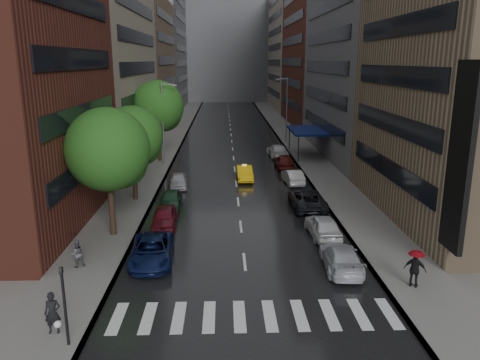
% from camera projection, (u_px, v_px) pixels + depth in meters
% --- Properties ---
extents(ground, '(220.00, 220.00, 0.00)m').
position_uv_depth(ground, '(248.00, 295.00, 23.53)').
color(ground, gray).
rests_on(ground, ground).
extents(road, '(14.00, 140.00, 0.01)m').
position_uv_depth(road, '(231.00, 137.00, 71.93)').
color(road, black).
rests_on(road, ground).
extents(sidewalk_left, '(4.00, 140.00, 0.15)m').
position_uv_depth(sidewalk_left, '(173.00, 137.00, 71.61)').
color(sidewalk_left, gray).
rests_on(sidewalk_left, ground).
extents(sidewalk_right, '(4.00, 140.00, 0.15)m').
position_uv_depth(sidewalk_right, '(289.00, 136.00, 72.22)').
color(sidewalk_right, gray).
rests_on(sidewalk_right, ground).
extents(crosswalk, '(13.15, 2.80, 0.01)m').
position_uv_depth(crosswalk, '(255.00, 316.00, 21.60)').
color(crosswalk, silver).
rests_on(crosswalk, ground).
extents(buildings_left, '(8.00, 108.00, 38.00)m').
position_uv_depth(buildings_left, '(138.00, 31.00, 75.95)').
color(buildings_left, maroon).
rests_on(buildings_left, ground).
extents(buildings_right, '(8.05, 109.10, 36.00)m').
position_uv_depth(buildings_right, '(323.00, 37.00, 75.18)').
color(buildings_right, '#937A5B').
rests_on(buildings_right, ground).
extents(building_far, '(40.00, 14.00, 32.00)m').
position_uv_depth(building_far, '(227.00, 44.00, 133.77)').
color(building_far, slate).
rests_on(building_far, ground).
extents(tree_near, '(5.41, 5.41, 8.63)m').
position_uv_depth(tree_near, '(108.00, 150.00, 29.91)').
color(tree_near, '#382619').
rests_on(tree_near, ground).
extents(tree_mid, '(5.00, 5.00, 7.96)m').
position_uv_depth(tree_mid, '(132.00, 137.00, 37.97)').
color(tree_mid, '#382619').
rests_on(tree_mid, ground).
extents(tree_far, '(5.86, 5.86, 9.34)m').
position_uv_depth(tree_far, '(158.00, 106.00, 52.90)').
color(tree_far, '#382619').
rests_on(tree_far, ground).
extents(taxi, '(1.63, 4.32, 1.41)m').
position_uv_depth(taxi, '(244.00, 173.00, 46.01)').
color(taxi, yellow).
rests_on(taxi, ground).
extents(parked_cars_left, '(2.71, 21.30, 1.44)m').
position_uv_depth(parked_cars_left, '(165.00, 215.00, 33.48)').
color(parked_cars_left, '#0D173F').
rests_on(parked_cars_left, ground).
extents(parked_cars_right, '(2.57, 36.96, 1.59)m').
position_uv_depth(parked_cars_right, '(298.00, 184.00, 41.56)').
color(parked_cars_right, silver).
rests_on(parked_cars_right, ground).
extents(ped_bag_walker, '(0.72, 0.52, 1.86)m').
position_uv_depth(ped_bag_walker, '(53.00, 314.00, 19.81)').
color(ped_bag_walker, black).
rests_on(ped_bag_walker, sidewalk_left).
extents(ped_black_umbrella, '(0.96, 0.98, 2.09)m').
position_uv_depth(ped_black_umbrella, '(76.00, 246.00, 26.11)').
color(ped_black_umbrella, '#515156').
rests_on(ped_black_umbrella, sidewalk_left).
extents(ped_red_umbrella, '(1.18, 0.96, 2.01)m').
position_uv_depth(ped_red_umbrella, '(415.00, 265.00, 23.81)').
color(ped_red_umbrella, black).
rests_on(ped_red_umbrella, sidewalk_right).
extents(traffic_light, '(0.18, 0.15, 3.45)m').
position_uv_depth(traffic_light, '(64.00, 299.00, 18.68)').
color(traffic_light, black).
rests_on(traffic_light, sidewalk_left).
extents(street_lamp_left, '(1.74, 0.22, 9.00)m').
position_uv_depth(street_lamp_left, '(164.00, 122.00, 51.10)').
color(street_lamp_left, gray).
rests_on(street_lamp_left, sidewalk_left).
extents(street_lamp_right, '(1.74, 0.22, 9.00)m').
position_uv_depth(street_lamp_right, '(286.00, 108.00, 66.14)').
color(street_lamp_right, gray).
rests_on(street_lamp_right, sidewalk_right).
extents(awning, '(4.00, 8.00, 3.12)m').
position_uv_depth(awning, '(307.00, 131.00, 56.94)').
color(awning, navy).
rests_on(awning, sidewalk_right).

